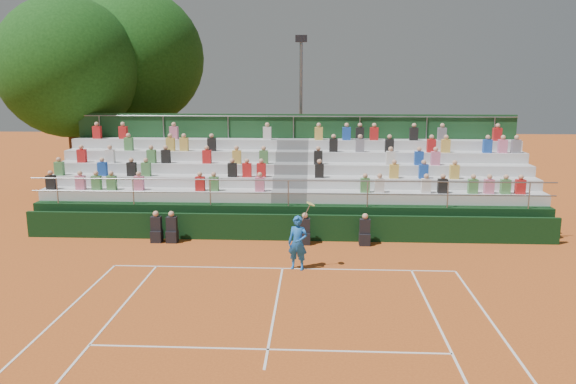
{
  "coord_description": "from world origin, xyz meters",
  "views": [
    {
      "loc": [
        1.05,
        -17.13,
        6.02
      ],
      "look_at": [
        0.0,
        3.5,
        1.8
      ],
      "focal_mm": 35.0,
      "sensor_mm": 36.0,
      "label": 1
    }
  ],
  "objects_px": {
    "tennis_player": "(298,243)",
    "floodlight_mast": "(301,102)",
    "tree_east": "(136,58)",
    "tree_west": "(68,68)"
  },
  "relations": [
    {
      "from": "tennis_player",
      "to": "tree_west",
      "type": "xyz_separation_m",
      "value": [
        -11.68,
        10.56,
        5.63
      ]
    },
    {
      "from": "tennis_player",
      "to": "floodlight_mast",
      "type": "xyz_separation_m",
      "value": [
        -0.27,
        12.54,
        3.87
      ]
    },
    {
      "from": "tennis_player",
      "to": "tree_west",
      "type": "distance_m",
      "value": 16.73
    },
    {
      "from": "tennis_player",
      "to": "tree_east",
      "type": "height_order",
      "value": "tree_east"
    },
    {
      "from": "tree_west",
      "to": "floodlight_mast",
      "type": "height_order",
      "value": "tree_west"
    },
    {
      "from": "tennis_player",
      "to": "tree_east",
      "type": "relative_size",
      "value": 0.21
    },
    {
      "from": "tree_east",
      "to": "tree_west",
      "type": "bearing_deg",
      "value": -123.83
    },
    {
      "from": "tree_west",
      "to": "floodlight_mast",
      "type": "distance_m",
      "value": 11.71
    },
    {
      "from": "tennis_player",
      "to": "floodlight_mast",
      "type": "relative_size",
      "value": 0.27
    },
    {
      "from": "tree_east",
      "to": "floodlight_mast",
      "type": "height_order",
      "value": "tree_east"
    }
  ]
}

